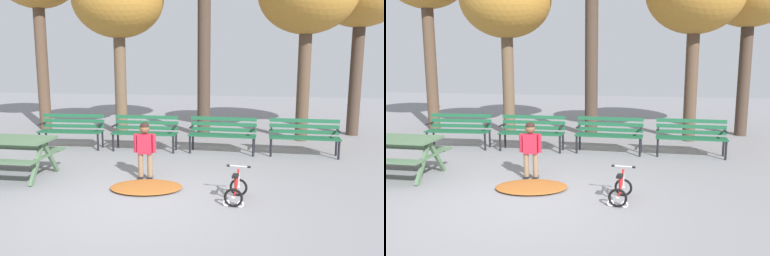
{
  "view_description": "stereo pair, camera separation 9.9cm",
  "coord_description": "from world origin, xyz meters",
  "views": [
    {
      "loc": [
        1.85,
        -5.83,
        2.28
      ],
      "look_at": [
        0.54,
        2.12,
        0.85
      ],
      "focal_mm": 37.53,
      "sensor_mm": 36.0,
      "label": 1
    },
    {
      "loc": [
        1.95,
        -5.82,
        2.28
      ],
      "look_at": [
        0.54,
        2.12,
        0.85
      ],
      "focal_mm": 37.53,
      "sensor_mm": 36.0,
      "label": 2
    }
  ],
  "objects": [
    {
      "name": "park_bench_far_left",
      "position": [
        -2.77,
        3.52,
        0.51
      ],
      "size": [
        1.63,
        0.56,
        0.85
      ],
      "color": "#195133",
      "rests_on": "ground"
    },
    {
      "name": "park_bench_left",
      "position": [
        -0.87,
        3.58,
        0.51
      ],
      "size": [
        1.6,
        0.47,
        0.85
      ],
      "color": "#195133",
      "rests_on": "ground"
    },
    {
      "name": "child_standing",
      "position": [
        -0.2,
        1.21,
        0.65
      ],
      "size": [
        0.42,
        0.19,
        1.1
      ],
      "color": "#7F664C",
      "rests_on": "ground"
    },
    {
      "name": "leaf_pile",
      "position": [
        -0.03,
        0.68,
        0.04
      ],
      "size": [
        1.39,
        1.08,
        0.07
      ],
      "primitive_type": "ellipsoid",
      "rotation": [
        0.0,
        0.0,
        0.17
      ],
      "color": "#9E5623",
      "rests_on": "ground"
    },
    {
      "name": "tree_left",
      "position": [
        -2.14,
        5.48,
        3.86
      ],
      "size": [
        2.6,
        2.6,
        5.01
      ],
      "color": "brown",
      "rests_on": "ground"
    },
    {
      "name": "kids_bicycle",
      "position": [
        1.55,
        0.31,
        0.2
      ],
      "size": [
        0.41,
        0.59,
        0.54
      ],
      "color": "black",
      "rests_on": "ground"
    },
    {
      "name": "park_bench_far_right",
      "position": [
        2.94,
        3.63,
        0.51
      ],
      "size": [
        1.61,
        0.49,
        0.85
      ],
      "color": "#195133",
      "rests_on": "ground"
    },
    {
      "name": "picnic_table",
      "position": [
        -2.89,
        0.96,
        0.59
      ],
      "size": [
        1.8,
        1.34,
        0.79
      ],
      "color": "#4C6B4C",
      "rests_on": "ground"
    },
    {
      "name": "ground",
      "position": [
        0.0,
        0.0,
        0.0
      ],
      "size": [
        36.0,
        36.0,
        0.0
      ],
      "primitive_type": "plane",
      "color": "gray"
    },
    {
      "name": "park_bench_right",
      "position": [
        1.04,
        3.62,
        0.51
      ],
      "size": [
        1.62,
        0.52,
        0.85
      ],
      "color": "#195133",
      "rests_on": "ground"
    }
  ]
}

